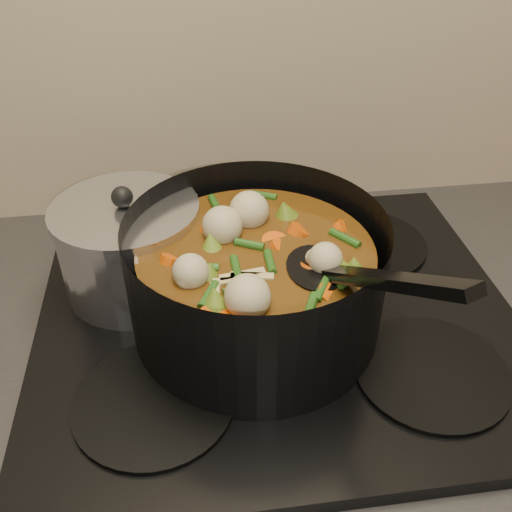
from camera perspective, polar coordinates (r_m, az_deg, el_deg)
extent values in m
cube|color=black|center=(0.79, 2.08, -7.98)|extent=(2.64, 0.64, 0.05)
cube|color=black|center=(0.76, 2.13, -6.11)|extent=(0.62, 0.54, 0.02)
cylinder|color=black|center=(0.66, -10.17, -14.09)|extent=(0.18, 0.18, 0.01)
cylinder|color=black|center=(0.71, 17.13, -10.96)|extent=(0.18, 0.18, 0.01)
cylinder|color=black|center=(0.85, -10.05, -0.46)|extent=(0.18, 0.18, 0.01)
cylinder|color=black|center=(0.89, 11.00, 1.23)|extent=(0.18, 0.18, 0.01)
cylinder|color=black|center=(0.69, 0.00, -2.06)|extent=(0.36, 0.36, 0.15)
cylinder|color=black|center=(0.73, 0.00, -6.42)|extent=(0.30, 0.30, 0.01)
cylinder|color=#4D2C0D|center=(0.70, 0.00, -2.89)|extent=(0.28, 0.28, 0.11)
cylinder|color=#DF620A|center=(0.67, 3.48, 0.69)|extent=(0.03, 0.03, 0.03)
cylinder|color=#DF620A|center=(0.72, 2.77, 3.45)|extent=(0.04, 0.04, 0.03)
cylinder|color=#DF620A|center=(0.75, -3.53, 4.73)|extent=(0.04, 0.04, 0.03)
cylinder|color=#DF620A|center=(0.68, -4.78, 0.93)|extent=(0.03, 0.04, 0.03)
cylinder|color=#DF620A|center=(0.62, -6.02, -2.96)|extent=(0.04, 0.04, 0.03)
cylinder|color=#DF620A|center=(0.63, 0.48, -1.77)|extent=(0.04, 0.04, 0.03)
cylinder|color=#DF620A|center=(0.64, 5.77, -1.45)|extent=(0.04, 0.04, 0.03)
cylinder|color=#DF620A|center=(0.71, 7.76, 2.56)|extent=(0.04, 0.03, 0.03)
cylinder|color=#DF620A|center=(0.71, 0.86, 3.08)|extent=(0.04, 0.04, 0.03)
cylinder|color=#DF620A|center=(0.72, -4.88, 3.47)|extent=(0.04, 0.04, 0.03)
cylinder|color=#DF620A|center=(0.66, -3.53, 0.15)|extent=(0.03, 0.03, 0.03)
sphere|color=tan|center=(0.67, 5.50, 1.80)|extent=(0.04, 0.04, 0.04)
sphere|color=tan|center=(0.71, -1.00, 4.32)|extent=(0.04, 0.04, 0.04)
sphere|color=tan|center=(0.65, -5.55, 0.56)|extent=(0.04, 0.04, 0.04)
sphere|color=tan|center=(0.61, 1.82, -1.97)|extent=(0.04, 0.04, 0.04)
sphere|color=tan|center=(0.68, 5.11, 2.48)|extent=(0.04, 0.04, 0.04)
cone|color=olive|center=(0.61, -5.76, -2.43)|extent=(0.04, 0.04, 0.04)
cone|color=olive|center=(0.60, 4.00, -3.31)|extent=(0.04, 0.04, 0.04)
cone|color=olive|center=(0.68, 7.31, 1.81)|extent=(0.04, 0.04, 0.04)
cone|color=olive|center=(0.73, 0.77, 4.98)|extent=(0.04, 0.04, 0.04)
cone|color=olive|center=(0.69, -6.67, 2.70)|extent=(0.04, 0.04, 0.04)
cone|color=olive|center=(0.61, -5.46, -2.62)|extent=(0.04, 0.04, 0.04)
cone|color=olive|center=(0.60, 4.38, -3.16)|extent=(0.04, 0.04, 0.04)
cylinder|color=#265418|center=(0.69, 2.24, 2.69)|extent=(0.01, 0.04, 0.01)
cylinder|color=#265418|center=(0.75, -1.64, 5.47)|extent=(0.04, 0.03, 0.01)
cylinder|color=#265418|center=(0.70, -6.01, 2.97)|extent=(0.04, 0.02, 0.01)
cylinder|color=#265418|center=(0.65, -5.66, -0.08)|extent=(0.03, 0.04, 0.01)
cylinder|color=#265418|center=(0.63, -1.99, -1.38)|extent=(0.03, 0.04, 0.01)
cylinder|color=#265418|center=(0.58, 3.43, -4.88)|extent=(0.04, 0.02, 0.01)
cylinder|color=#265418|center=(0.64, 7.09, -0.99)|extent=(0.04, 0.03, 0.01)
cylinder|color=#265418|center=(0.69, 5.12, 2.11)|extent=(0.01, 0.04, 0.01)
cylinder|color=#265418|center=(0.70, 1.32, 2.95)|extent=(0.04, 0.03, 0.01)
cylinder|color=#265418|center=(0.74, -3.71, 5.09)|extent=(0.04, 0.02, 0.01)
cylinder|color=#265418|center=(0.69, -6.93, 2.00)|extent=(0.03, 0.04, 0.01)
cylinder|color=#265418|center=(0.64, -5.15, -0.95)|extent=(0.03, 0.04, 0.01)
cylinder|color=#265418|center=(0.63, -0.92, -1.62)|extent=(0.04, 0.02, 0.01)
cylinder|color=#265418|center=(0.60, 5.79, -4.05)|extent=(0.04, 0.03, 0.01)
cube|color=tan|center=(0.68, -6.38, 1.44)|extent=(0.04, 0.01, 0.00)
cube|color=tan|center=(0.61, -2.31, -3.20)|extent=(0.02, 0.05, 0.00)
cube|color=tan|center=(0.64, 6.10, -1.05)|extent=(0.04, 0.03, 0.00)
cube|color=tan|center=(0.71, 3.63, 3.69)|extent=(0.04, 0.04, 0.00)
cube|color=tan|center=(0.71, -4.38, 3.35)|extent=(0.03, 0.04, 0.00)
cube|color=tan|center=(0.63, -5.62, -1.60)|extent=(0.05, 0.02, 0.00)
ellipsoid|color=black|center=(0.64, 5.98, -1.32)|extent=(0.07, 0.09, 0.01)
cube|color=black|center=(0.55, 13.36, -2.46)|extent=(0.09, 0.18, 0.11)
cylinder|color=silver|center=(0.78, -12.39, 0.40)|extent=(0.18, 0.18, 0.11)
cylinder|color=silver|center=(0.74, -13.03, 4.40)|extent=(0.19, 0.19, 0.01)
sphere|color=black|center=(0.73, -13.25, 5.76)|extent=(0.03, 0.03, 0.03)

